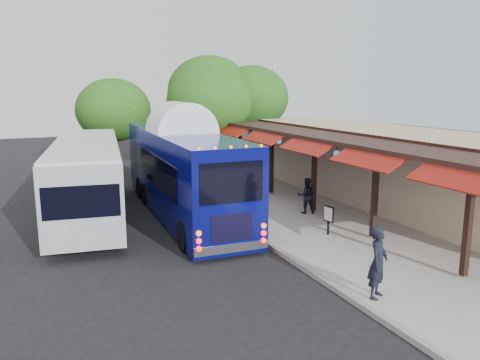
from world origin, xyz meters
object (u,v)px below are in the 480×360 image
coach_bus (182,168)px  ped_c (238,186)px  ped_b (306,196)px  city_bus (88,174)px  ped_d (238,168)px  ped_a (378,262)px  sign_board (329,215)px

coach_bus → ped_c: 2.90m
coach_bus → ped_b: bearing=-25.3°
coach_bus → city_bus: 4.20m
ped_b → city_bus: bearing=-5.3°
coach_bus → ped_d: coach_bus is taller
ped_c → coach_bus: bearing=-10.8°
ped_b → ped_d: bearing=-69.2°
ped_d → ped_b: bearing=107.0°
ped_b → ped_c: bearing=-28.7°
ped_d → city_bus: bearing=36.9°
ped_a → sign_board: (1.91, 4.99, -0.21)m
coach_bus → sign_board: bearing=-51.9°
ped_a → ped_d: bearing=45.5°
coach_bus → sign_board: coach_bus is taller
ped_b → ped_c: (-2.15, 2.52, 0.11)m
coach_bus → ped_a: size_ratio=6.49×
ped_d → ped_a: bearing=96.7°
coach_bus → ped_c: coach_bus is taller
ped_a → ped_d: (2.80, 15.34, -0.11)m
coach_bus → city_bus: bearing=158.2°
ped_b → ped_d: size_ratio=0.93×
city_bus → ped_d: city_bus is taller
coach_bus → ped_a: coach_bus is taller
coach_bus → city_bus: (-3.82, 1.71, -0.31)m
sign_board → coach_bus: bearing=116.6°
coach_bus → ped_c: size_ratio=6.92×
coach_bus → sign_board: size_ratio=11.29×
ped_a → ped_b: size_ratio=1.22×
ped_a → ped_d: 15.60m
ped_a → ped_c: bearing=52.3°
ped_a → ped_c: 10.51m
ped_a → sign_board: bearing=34.9°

